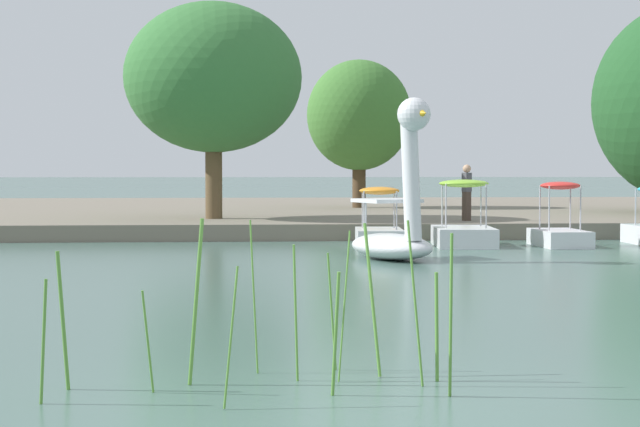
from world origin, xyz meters
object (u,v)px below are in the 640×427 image
object	(u,v)px
pedal_boat_red	(560,229)
pedal_boat_orange	(379,230)
swan_boat	(397,219)
pedal_boat_lime	(464,229)
tree_broadleaf_left	(359,116)
person_on_path	(467,190)
tree_broadleaf_right	(213,78)

from	to	relation	value
pedal_boat_red	pedal_boat_orange	bearing A→B (deg)	174.39
swan_boat	pedal_boat_red	distance (m)	6.01
pedal_boat_orange	pedal_boat_lime	size ratio (longest dim) A/B	0.88
pedal_boat_lime	pedal_boat_red	size ratio (longest dim) A/B	1.20
swan_boat	pedal_boat_red	bearing A→B (deg)	37.71
tree_broadleaf_left	person_on_path	bearing A→B (deg)	-79.76
pedal_boat_red	tree_broadleaf_right	xyz separation A→B (m)	(-8.91, 5.90, 4.29)
tree_broadleaf_right	swan_boat	bearing A→B (deg)	-66.45
pedal_boat_red	tree_broadleaf_right	size ratio (longest dim) A/B	0.31
swan_boat	tree_broadleaf_right	size ratio (longest dim) A/B	0.51
pedal_boat_red	tree_broadleaf_left	xyz separation A→B (m)	(-3.45, 14.73, 3.64)
pedal_boat_orange	tree_broadleaf_right	xyz separation A→B (m)	(-4.35, 5.45, 4.31)
pedal_boat_orange	pedal_boat_lime	world-z (taller)	pedal_boat_lime
person_on_path	pedal_boat_red	bearing A→B (deg)	-69.34
swan_boat	pedal_boat_orange	xyz separation A→B (m)	(0.18, 4.11, -0.47)
person_on_path	tree_broadleaf_left	bearing A→B (deg)	100.24
pedal_boat_red	tree_broadleaf_right	distance (m)	11.52
tree_broadleaf_left	person_on_path	distance (m)	11.23
pedal_boat_lime	pedal_boat_orange	bearing A→B (deg)	175.70
pedal_boat_orange	tree_broadleaf_right	size ratio (longest dim) A/B	0.33
pedal_boat_lime	swan_boat	bearing A→B (deg)	-120.48
pedal_boat_lime	person_on_path	distance (m)	3.94
pedal_boat_lime	person_on_path	bearing A→B (deg)	76.43
pedal_boat_orange	pedal_boat_lime	distance (m)	2.15
swan_boat	pedal_boat_lime	size ratio (longest dim) A/B	1.37
pedal_boat_red	person_on_path	distance (m)	4.39
pedal_boat_lime	tree_broadleaf_left	distance (m)	14.93
pedal_boat_orange	person_on_path	bearing A→B (deg)	49.50
swan_boat	pedal_boat_lime	distance (m)	4.61
tree_broadleaf_right	person_on_path	xyz separation A→B (m)	(7.40, -1.88, -3.38)
tree_broadleaf_left	tree_broadleaf_right	world-z (taller)	tree_broadleaf_right
swan_boat	person_on_path	xyz separation A→B (m)	(3.23, 7.68, 0.46)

